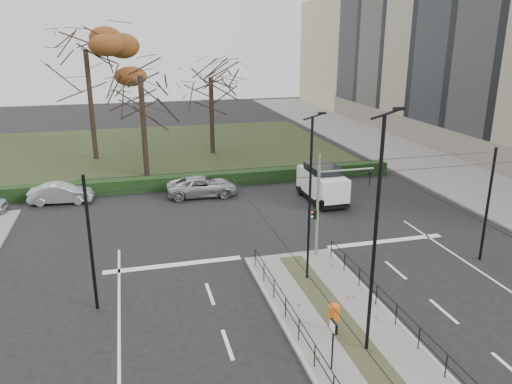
% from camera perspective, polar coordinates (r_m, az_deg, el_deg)
% --- Properties ---
extents(ground, '(140.00, 140.00, 0.00)m').
position_cam_1_polar(ground, '(22.69, 7.66, -12.38)').
color(ground, black).
rests_on(ground, ground).
extents(median_island, '(4.40, 15.00, 0.14)m').
position_cam_1_polar(median_island, '(20.72, 10.35, -15.50)').
color(median_island, slate).
rests_on(median_island, ground).
extents(sidewalk_east, '(8.00, 90.00, 0.14)m').
position_cam_1_polar(sidewalk_east, '(48.94, 17.62, 3.61)').
color(sidewalk_east, slate).
rests_on(sidewalk_east, ground).
extents(park, '(38.00, 26.00, 0.10)m').
position_cam_1_polar(park, '(51.34, -12.37, 4.64)').
color(park, '#253018').
rests_on(park, ground).
extents(hedge, '(38.00, 1.00, 1.00)m').
position_cam_1_polar(hedge, '(38.26, -11.41, 0.95)').
color(hedge, black).
rests_on(hedge, ground).
extents(apartment_block, '(13.09, 52.10, 21.64)m').
position_cam_1_polar(apartment_block, '(55.17, 26.67, 14.98)').
color(apartment_block, tan).
rests_on(apartment_block, ground).
extents(median_railing, '(4.14, 13.24, 0.92)m').
position_cam_1_polar(median_railing, '(20.16, 10.62, -13.49)').
color(median_railing, black).
rests_on(median_railing, median_island).
extents(catenary, '(20.00, 34.00, 6.00)m').
position_cam_1_polar(catenary, '(22.58, 6.47, -2.87)').
color(catenary, black).
rests_on(catenary, ground).
extents(traffic_light, '(3.33, 1.88, 4.89)m').
position_cam_1_polar(traffic_light, '(25.84, 7.66, -1.25)').
color(traffic_light, gray).
rests_on(traffic_light, median_island).
extents(litter_bin, '(0.44, 0.44, 1.12)m').
position_cam_1_polar(litter_bin, '(20.17, 8.91, -13.48)').
color(litter_bin, black).
rests_on(litter_bin, median_island).
extents(info_panel, '(0.11, 0.49, 1.87)m').
position_cam_1_polar(info_panel, '(17.83, 8.82, -15.52)').
color(info_panel, black).
rests_on(info_panel, median_island).
extents(streetlamp_median_near, '(0.75, 0.15, 8.93)m').
position_cam_1_polar(streetlamp_median_near, '(17.67, 13.53, -4.87)').
color(streetlamp_median_near, black).
rests_on(streetlamp_median_near, median_island).
extents(streetlamp_median_far, '(0.66, 0.14, 7.92)m').
position_cam_1_polar(streetlamp_median_far, '(22.76, 6.21, -0.70)').
color(streetlamp_median_far, black).
rests_on(streetlamp_median_far, median_island).
extents(parked_car_second, '(4.34, 1.84, 1.39)m').
position_cam_1_polar(parked_car_second, '(37.16, -21.41, -0.14)').
color(parked_car_second, '#A0A3A7').
rests_on(parked_car_second, ground).
extents(parked_car_fourth, '(5.15, 2.52, 1.41)m').
position_cam_1_polar(parked_car_fourth, '(36.34, -6.17, 0.65)').
color(parked_car_fourth, '#A0A3A7').
rests_on(parked_car_fourth, ground).
extents(white_van, '(2.30, 4.97, 2.59)m').
position_cam_1_polar(white_van, '(35.19, 7.57, 1.11)').
color(white_van, white).
rests_on(white_van, ground).
extents(rust_tree, '(9.30, 9.30, 12.89)m').
position_cam_1_polar(rust_tree, '(47.84, -18.91, 15.12)').
color(rust_tree, black).
rests_on(rust_tree, park).
extents(bare_tree_center, '(7.22, 7.22, 9.65)m').
position_cam_1_polar(bare_tree_center, '(48.24, -5.18, 12.33)').
color(bare_tree_center, black).
rests_on(bare_tree_center, park).
extents(bare_tree_near, '(7.07, 7.07, 10.69)m').
position_cam_1_polar(bare_tree_near, '(40.96, -13.05, 12.02)').
color(bare_tree_near, black).
rests_on(bare_tree_near, park).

